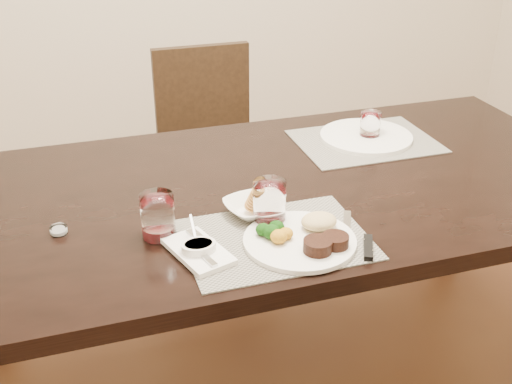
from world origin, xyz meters
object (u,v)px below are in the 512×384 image
object	(u,v)px
cracker_bowl	(253,207)
far_plate	(366,136)
steak_knife	(363,242)
wine_glass_near	(269,205)
chair_far	(210,142)
dinner_plate	(305,237)

from	to	relation	value
cracker_bowl	far_plate	distance (m)	0.65
steak_knife	wine_glass_near	world-z (taller)	wine_glass_near
steak_knife	far_plate	distance (m)	0.68
wine_glass_near	far_plate	distance (m)	0.66
chair_far	wine_glass_near	size ratio (longest dim) A/B	7.61
dinner_plate	wine_glass_near	world-z (taller)	wine_glass_near
cracker_bowl	far_plate	size ratio (longest dim) A/B	0.55
cracker_bowl	wine_glass_near	world-z (taller)	wine_glass_near
wine_glass_near	cracker_bowl	bearing A→B (deg)	116.19
wine_glass_near	far_plate	world-z (taller)	wine_glass_near
cracker_bowl	wine_glass_near	distance (m)	0.07
chair_far	steak_knife	world-z (taller)	chair_far
dinner_plate	wine_glass_near	bearing A→B (deg)	90.87
far_plate	dinner_plate	bearing A→B (deg)	-128.53
chair_far	dinner_plate	size ratio (longest dim) A/B	3.19
dinner_plate	cracker_bowl	xyz separation A→B (m)	(-0.08, 0.18, 0.00)
chair_far	far_plate	world-z (taller)	chair_far
wine_glass_near	far_plate	bearing A→B (deg)	41.22
dinner_plate	steak_knife	bearing A→B (deg)	-41.26
steak_knife	far_plate	world-z (taller)	same
steak_knife	wine_glass_near	bearing A→B (deg)	163.48
dinner_plate	wine_glass_near	size ratio (longest dim) A/B	2.39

